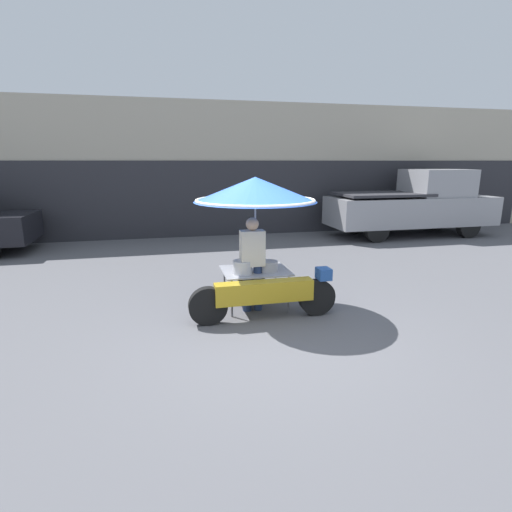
# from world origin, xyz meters

# --- Properties ---
(ground_plane) EXTENTS (36.00, 36.00, 0.00)m
(ground_plane) POSITION_xyz_m (0.00, 0.00, 0.00)
(ground_plane) COLOR #56565B
(shopfront_building) EXTENTS (28.00, 2.06, 4.22)m
(shopfront_building) POSITION_xyz_m (0.00, 8.76, 2.10)
(shopfront_building) COLOR #B2A893
(shopfront_building) RESTS_ON ground
(vendor_motorcycle_cart) EXTENTS (2.30, 1.96, 2.15)m
(vendor_motorcycle_cart) POSITION_xyz_m (0.05, 0.99, 1.69)
(vendor_motorcycle_cart) COLOR black
(vendor_motorcycle_cart) RESTS_ON ground
(vendor_person) EXTENTS (0.38, 0.22, 1.53)m
(vendor_person) POSITION_xyz_m (-0.04, 0.89, 0.85)
(vendor_person) COLOR navy
(vendor_person) RESTS_ON ground
(pickup_truck) EXTENTS (5.39, 1.79, 2.13)m
(pickup_truck) POSITION_xyz_m (6.60, 6.30, 1.00)
(pickup_truck) COLOR black
(pickup_truck) RESTS_ON ground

